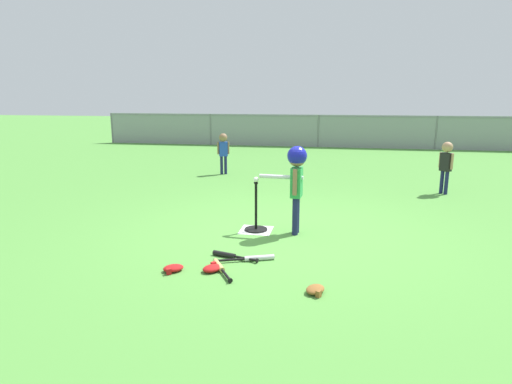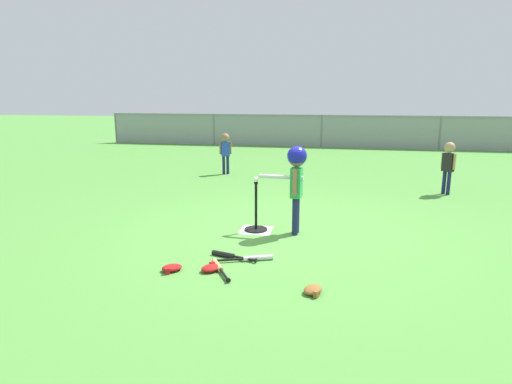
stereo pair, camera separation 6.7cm
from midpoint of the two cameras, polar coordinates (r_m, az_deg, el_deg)
ground_plane at (r=6.04m, az=3.27°, el=-5.35°), size 60.00×60.00×0.00m
home_plate at (r=6.14m, az=-0.31°, el=-4.98°), size 0.44×0.44×0.01m
batting_tee at (r=6.11m, az=-0.31°, el=-4.03°), size 0.32×0.32×0.69m
baseball_on_tee at (r=5.96m, az=-0.32°, el=1.63°), size 0.07×0.07×0.07m
batter_child at (r=5.83m, az=4.94°, el=2.63°), size 0.64×0.34×1.20m
fielder_deep_center at (r=8.97m, az=23.34°, el=3.77°), size 0.22×0.23×1.00m
fielder_deep_left at (r=10.37m, az=-4.47°, el=5.73°), size 0.27×0.19×0.97m
spare_bat_silver at (r=5.05m, az=-0.76°, el=-8.63°), size 0.67×0.30×0.06m
spare_bat_wood at (r=4.82m, az=-5.08°, el=-9.77°), size 0.34×0.52×0.06m
spare_bat_black at (r=5.15m, az=-3.94°, el=-8.23°), size 0.57×0.22×0.06m
glove_by_plate at (r=4.80m, az=-6.13°, el=-9.84°), size 0.26×0.27×0.07m
glove_near_bats at (r=4.32m, az=7.30°, el=-12.50°), size 0.24×0.27×0.07m
glove_tossed_aside at (r=4.85m, az=-11.15°, el=-9.73°), size 0.27×0.26×0.07m
outfield_fence at (r=15.95m, az=8.00°, el=8.03°), size 16.06×0.06×1.15m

